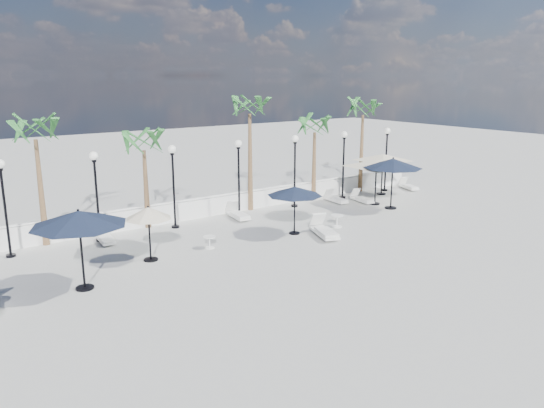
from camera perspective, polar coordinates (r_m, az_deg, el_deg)
ground at (r=21.62m, az=5.69°, el=-4.95°), size 100.00×100.00×0.00m
balustrade at (r=27.35m, az=-4.66°, el=0.06°), size 26.00×0.30×1.01m
lamppost_0 at (r=22.50m, az=-26.92°, el=0.93°), size 0.36×0.36×3.84m
lamppost_1 at (r=23.24m, az=-18.42°, el=2.08°), size 0.36×0.36×3.84m
lamppost_2 at (r=24.46m, az=-10.59°, el=3.10°), size 0.36×0.36×3.84m
lamppost_3 at (r=26.10m, az=-3.61°, el=3.96°), size 0.36×0.36×3.84m
lamppost_4 at (r=28.08m, az=2.48°, el=4.66°), size 0.36×0.36×3.84m
lamppost_5 at (r=30.34m, az=7.72°, el=5.22°), size 0.36×0.36×3.84m
lamppost_6 at (r=32.81m, az=12.21°, el=5.67°), size 0.36×0.36×3.84m
palm_0 at (r=23.23m, az=-24.12°, el=6.69°), size 2.60×2.60×5.50m
palm_1 at (r=24.60m, az=-13.63°, el=5.99°), size 2.60×2.60×4.70m
palm_2 at (r=27.11m, az=-2.42°, el=9.92°), size 2.60×2.60×6.10m
palm_3 at (r=29.76m, az=4.62°, el=7.97°), size 2.60×2.60×4.90m
palm_4 at (r=32.20m, az=9.76°, el=9.64°), size 2.60×2.60×5.70m
lounger_2 at (r=23.55m, az=-17.52°, el=-3.44°), size 0.68×1.70×0.62m
lounger_3 at (r=23.36m, az=5.62°, el=-2.85°), size 1.33×2.20×0.79m
lounger_4 at (r=26.20m, az=-3.72°, el=-1.06°), size 0.82×1.90×0.69m
lounger_5 at (r=29.92m, az=9.65°, el=0.58°), size 0.77×1.70×0.62m
lounger_6 at (r=29.66m, az=6.87°, el=0.56°), size 0.65×1.68×0.61m
lounger_7 at (r=33.94m, az=14.45°, el=1.89°), size 1.01×1.72×0.61m
side_table_1 at (r=21.81m, az=-6.74°, el=-3.98°), size 0.52×0.52×0.50m
side_table_2 at (r=24.82m, az=7.02°, el=-1.70°), size 0.59×0.59×0.58m
parasol_navy_left at (r=18.09m, az=-20.07°, el=-1.49°), size 3.09×3.09×2.73m
parasol_navy_mid at (r=23.24m, az=2.46°, el=1.36°), size 2.45×2.45×2.20m
parasol_navy_right at (r=28.37m, az=12.88°, el=4.26°), size 3.06×3.06×2.75m
parasol_cream_sq_a at (r=29.16m, az=11.20°, el=4.67°), size 5.39×5.39×2.65m
parasol_cream_sq_b at (r=31.78m, az=11.86°, el=5.25°), size 5.16×5.16×2.58m
parasol_cream_small at (r=20.35m, az=-13.16°, el=-1.03°), size 1.75×1.75×2.15m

